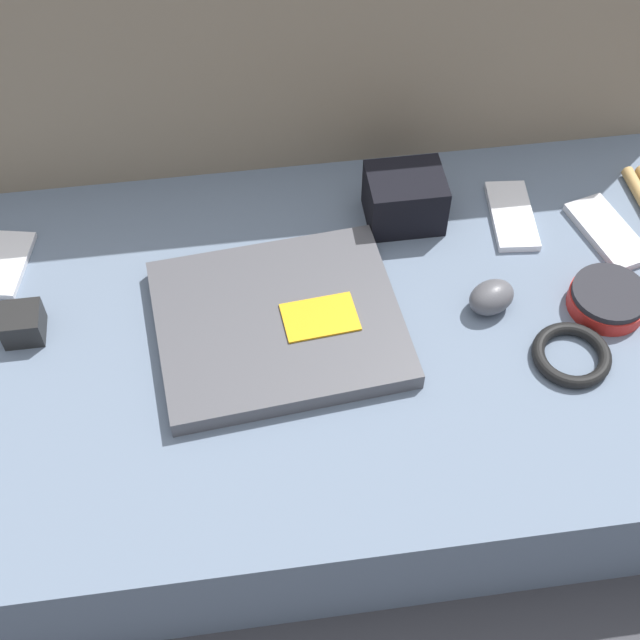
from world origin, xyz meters
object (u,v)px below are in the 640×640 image
object	(u,v)px
phone_black	(608,233)
computer_mouse	(491,297)
speaker_puck	(608,299)
phone_small	(512,216)
charger_brick	(23,324)
camera_pouch	(405,198)
laptop	(279,323)
phone_silver	(0,264)

from	to	relation	value
phone_black	computer_mouse	bearing A→B (deg)	-167.12
speaker_puck	phone_small	world-z (taller)	speaker_puck
phone_black	charger_brick	bearing A→B (deg)	169.76
speaker_puck	charger_brick	distance (m)	0.72
computer_mouse	speaker_puck	distance (m)	0.15
computer_mouse	charger_brick	bearing A→B (deg)	152.93
computer_mouse	phone_black	distance (m)	0.21
speaker_puck	camera_pouch	xyz separation A→B (m)	(-0.22, 0.19, 0.02)
computer_mouse	camera_pouch	size ratio (longest dim) A/B	0.73
laptop	charger_brick	bearing A→B (deg)	168.19
computer_mouse	speaker_puck	bearing A→B (deg)	-30.51
laptop	phone_silver	bearing A→B (deg)	151.17
computer_mouse	phone_small	size ratio (longest dim) A/B	0.57
phone_black	camera_pouch	size ratio (longest dim) A/B	1.38
laptop	phone_small	distance (m)	0.37
speaker_puck	phone_silver	xyz separation A→B (m)	(-0.76, 0.17, -0.01)
computer_mouse	phone_small	bearing A→B (deg)	41.53
laptop	computer_mouse	world-z (taller)	computer_mouse
phone_small	camera_pouch	distance (m)	0.15
laptop	phone_black	world-z (taller)	laptop
laptop	speaker_puck	xyz separation A→B (m)	(0.41, -0.02, 0.00)
speaker_puck	camera_pouch	size ratio (longest dim) A/B	0.96
laptop	phone_silver	distance (m)	0.38
speaker_puck	phone_small	bearing A→B (deg)	114.51
phone_silver	phone_black	xyz separation A→B (m)	(0.81, -0.06, 0.00)
speaker_puck	phone_silver	bearing A→B (deg)	167.20
speaker_puck	phone_silver	distance (m)	0.78
computer_mouse	phone_silver	xyz separation A→B (m)	(-0.62, 0.16, -0.02)
speaker_puck	phone_black	world-z (taller)	speaker_puck
charger_brick	computer_mouse	bearing A→B (deg)	-3.72
speaker_puck	phone_silver	world-z (taller)	speaker_puck
phone_small	laptop	bearing A→B (deg)	-151.10
phone_silver	camera_pouch	xyz separation A→B (m)	(0.54, 0.01, 0.03)
charger_brick	speaker_puck	bearing A→B (deg)	-4.41
computer_mouse	speaker_puck	xyz separation A→B (m)	(0.15, -0.02, -0.01)
phone_small	phone_black	bearing A→B (deg)	-17.01
speaker_puck	charger_brick	bearing A→B (deg)	175.59
phone_silver	phone_black	world-z (taller)	phone_black
computer_mouse	camera_pouch	xyz separation A→B (m)	(-0.08, 0.17, 0.02)
phone_small	charger_brick	distance (m)	0.66
laptop	camera_pouch	size ratio (longest dim) A/B	3.12
charger_brick	phone_small	bearing A→B (deg)	9.75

